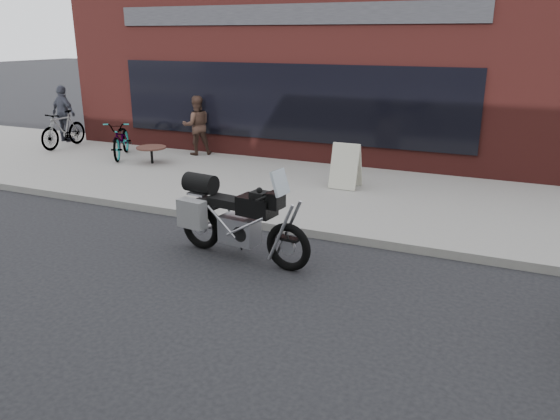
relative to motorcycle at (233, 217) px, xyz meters
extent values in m
plane|color=black|center=(0.11, -2.69, -0.67)|extent=(120.00, 120.00, 0.00)
cube|color=gray|center=(0.11, 4.31, -0.59)|extent=(44.00, 6.00, 0.15)
cube|color=#5C211D|center=(-1.89, 11.31, 1.58)|extent=(14.00, 10.00, 4.50)
cube|color=black|center=(-1.89, 6.28, 1.03)|extent=(10.00, 0.08, 2.00)
cube|color=#28282D|center=(-1.89, 6.28, 3.23)|extent=(10.00, 0.08, 0.50)
torus|color=black|center=(-0.67, 0.12, -0.30)|extent=(0.77, 0.23, 0.76)
torus|color=black|center=(1.00, -0.11, -0.30)|extent=(0.77, 0.23, 0.76)
cube|color=#B7B7BC|center=(0.11, 0.01, -0.19)|extent=(0.66, 0.42, 0.43)
cube|color=black|center=(0.44, -0.04, 0.26)|extent=(0.61, 0.44, 0.29)
cube|color=black|center=(-0.12, 0.04, 0.23)|extent=(0.66, 0.40, 0.14)
cube|color=black|center=(-0.51, 0.10, 0.14)|extent=(0.37, 0.29, 0.16)
cube|color=black|center=(0.78, -0.08, 0.40)|extent=(0.24, 0.30, 0.25)
cube|color=silver|center=(0.86, -0.09, 0.69)|extent=(0.21, 0.36, 0.38)
cylinder|color=black|center=(0.70, -0.07, 0.48)|extent=(0.14, 0.79, 0.03)
cube|color=#B7B7BC|center=(-0.64, 0.11, 0.30)|extent=(0.36, 0.38, 0.03)
cube|color=slate|center=(-0.64, -0.18, 0.03)|extent=(0.50, 0.27, 0.45)
cylinder|color=black|center=(-0.64, 0.11, 0.46)|extent=(0.58, 0.39, 0.32)
cylinder|color=#B7B7BC|center=(-0.31, 0.25, -0.27)|extent=(0.63, 0.18, 0.22)
imported|color=gray|center=(-6.13, 4.76, -0.01)|extent=(1.53, 2.01, 1.01)
imported|color=gray|center=(-8.63, 5.14, 0.02)|extent=(0.57, 1.82, 1.09)
cube|color=beige|center=(0.52, 4.13, -0.02)|extent=(0.63, 0.32, 0.99)
cube|color=beige|center=(0.52, 4.40, -0.02)|extent=(0.63, 0.32, 0.99)
cylinder|color=black|center=(-4.89, 4.44, -0.32)|extent=(0.07, 0.07, 0.40)
cylinder|color=#4F2E25|center=(-4.89, 4.44, -0.10)|extent=(0.78, 0.78, 0.04)
imported|color=#412C23|center=(-4.39, 5.91, 0.31)|extent=(1.02, 0.99, 1.65)
imported|color=#333642|center=(-9.31, 5.91, 0.36)|extent=(1.09, 0.59, 1.76)
camera|label=1|loc=(4.00, -7.12, 2.75)|focal=35.00mm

